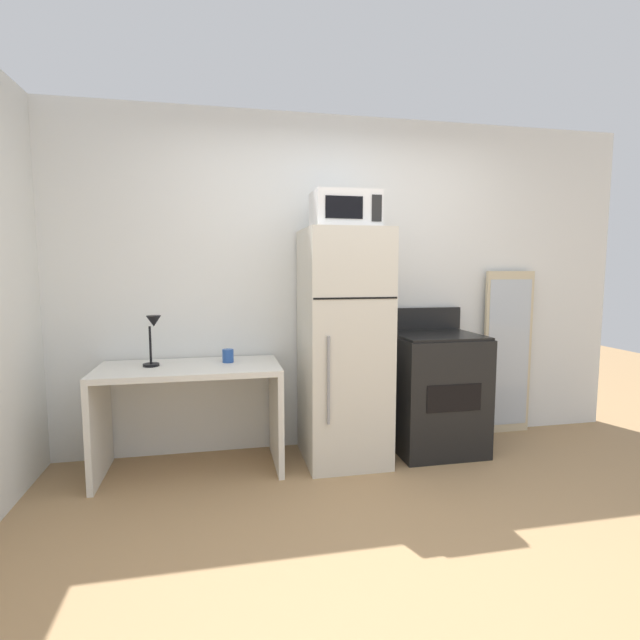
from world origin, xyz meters
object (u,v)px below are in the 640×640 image
(coffee_mug, at_px, (228,356))
(oven_range, at_px, (435,391))
(refrigerator, at_px, (343,346))
(desk_lamp, at_px, (153,332))
(leaning_mirror, at_px, (507,353))
(microwave, at_px, (345,210))
(desk, at_px, (190,397))

(coffee_mug, bearing_deg, oven_range, -2.26)
(coffee_mug, height_order, refrigerator, refrigerator)
(refrigerator, relative_size, oven_range, 1.55)
(desk_lamp, relative_size, leaning_mirror, 0.25)
(refrigerator, bearing_deg, microwave, -89.68)
(microwave, relative_size, oven_range, 0.42)
(refrigerator, distance_m, microwave, 0.98)
(desk_lamp, bearing_deg, leaning_mirror, 4.70)
(desk, xyz_separation_m, coffee_mug, (0.27, 0.07, 0.27))
(coffee_mug, bearing_deg, microwave, -7.26)
(desk, height_order, oven_range, oven_range)
(microwave, height_order, leaning_mirror, microwave)
(desk_lamp, relative_size, coffee_mug, 3.72)
(leaning_mirror, bearing_deg, oven_range, -161.97)
(desk_lamp, xyz_separation_m, refrigerator, (1.34, -0.04, -0.14))
(coffee_mug, bearing_deg, leaning_mirror, 4.64)
(desk, distance_m, microwave, 1.71)
(desk, height_order, microwave, microwave)
(desk, height_order, coffee_mug, coffee_mug)
(desk_lamp, relative_size, microwave, 0.77)
(microwave, bearing_deg, oven_range, 3.34)
(desk_lamp, distance_m, oven_range, 2.15)
(refrigerator, xyz_separation_m, oven_range, (0.75, 0.02, -0.39))
(desk_lamp, bearing_deg, coffee_mug, 5.00)
(coffee_mug, distance_m, oven_range, 1.62)
(coffee_mug, relative_size, microwave, 0.21)
(desk_lamp, xyz_separation_m, microwave, (1.34, -0.06, 0.84))
(desk, bearing_deg, leaning_mirror, 5.72)
(desk, bearing_deg, microwave, -1.81)
(oven_range, bearing_deg, coffee_mug, 177.74)
(desk_lamp, relative_size, oven_range, 0.32)
(leaning_mirror, bearing_deg, microwave, -168.98)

